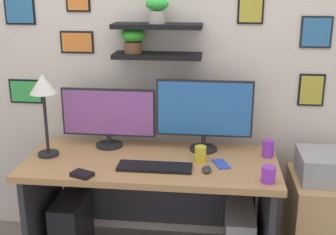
{
  "coord_description": "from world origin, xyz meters",
  "views": [
    {
      "loc": [
        0.39,
        -2.51,
        1.81
      ],
      "look_at": [
        0.1,
        0.05,
        1.01
      ],
      "focal_mm": 47.32,
      "sensor_mm": 36.0,
      "label": 1
    }
  ],
  "objects_px": {
    "drawer_cabinet": "(323,223)",
    "computer_mouse": "(207,169)",
    "keyboard": "(155,167)",
    "desk_lamp": "(43,92)",
    "monitor_right": "(204,112)",
    "monitor_left": "(108,115)",
    "coffee_mug": "(268,174)",
    "printer": "(330,166)",
    "computer_tower_left": "(73,228)",
    "desk": "(153,187)",
    "scissors_tray": "(82,174)",
    "water_cup": "(268,149)",
    "pen_cup": "(200,154)",
    "cell_phone": "(221,164)"
  },
  "relations": [
    {
      "from": "desk_lamp",
      "to": "printer",
      "type": "relative_size",
      "value": 1.38
    },
    {
      "from": "computer_mouse",
      "to": "monitor_left",
      "type": "bearing_deg",
      "value": 151.87
    },
    {
      "from": "scissors_tray",
      "to": "computer_tower_left",
      "type": "height_order",
      "value": "scissors_tray"
    },
    {
      "from": "desk",
      "to": "pen_cup",
      "type": "height_order",
      "value": "pen_cup"
    },
    {
      "from": "desk",
      "to": "monitor_left",
      "type": "bearing_deg",
      "value": 152.56
    },
    {
      "from": "desk",
      "to": "coffee_mug",
      "type": "distance_m",
      "value": 0.79
    },
    {
      "from": "desk_lamp",
      "to": "cell_phone",
      "type": "xyz_separation_m",
      "value": [
        1.09,
        -0.03,
        -0.41
      ]
    },
    {
      "from": "printer",
      "to": "computer_tower_left",
      "type": "relative_size",
      "value": 0.83
    },
    {
      "from": "monitor_right",
      "to": "computer_mouse",
      "type": "relative_size",
      "value": 6.88
    },
    {
      "from": "monitor_left",
      "to": "cell_phone",
      "type": "distance_m",
      "value": 0.81
    },
    {
      "from": "computer_mouse",
      "to": "coffee_mug",
      "type": "xyz_separation_m",
      "value": [
        0.34,
        -0.1,
        0.03
      ]
    },
    {
      "from": "desk",
      "to": "computer_tower_left",
      "type": "xyz_separation_m",
      "value": [
        -0.54,
        -0.05,
        -0.31
      ]
    },
    {
      "from": "desk",
      "to": "monitor_left",
      "type": "distance_m",
      "value": 0.55
    },
    {
      "from": "monitor_left",
      "to": "desk_lamp",
      "type": "distance_m",
      "value": 0.45
    },
    {
      "from": "computer_mouse",
      "to": "printer",
      "type": "bearing_deg",
      "value": 19.29
    },
    {
      "from": "scissors_tray",
      "to": "drawer_cabinet",
      "type": "xyz_separation_m",
      "value": [
        1.46,
        0.41,
        -0.45
      ]
    },
    {
      "from": "drawer_cabinet",
      "to": "scissors_tray",
      "type": "bearing_deg",
      "value": -164.35
    },
    {
      "from": "pen_cup",
      "to": "desk_lamp",
      "type": "bearing_deg",
      "value": -179.82
    },
    {
      "from": "printer",
      "to": "computer_tower_left",
      "type": "bearing_deg",
      "value": -175.67
    },
    {
      "from": "drawer_cabinet",
      "to": "computer_mouse",
      "type": "bearing_deg",
      "value": -160.71
    },
    {
      "from": "desk_lamp",
      "to": "water_cup",
      "type": "relative_size",
      "value": 4.76
    },
    {
      "from": "monitor_left",
      "to": "computer_tower_left",
      "type": "bearing_deg",
      "value": -136.27
    },
    {
      "from": "computer_mouse",
      "to": "pen_cup",
      "type": "relative_size",
      "value": 0.9
    },
    {
      "from": "monitor_right",
      "to": "monitor_left",
      "type": "bearing_deg",
      "value": -179.99
    },
    {
      "from": "desk",
      "to": "scissors_tray",
      "type": "bearing_deg",
      "value": -136.63
    },
    {
      "from": "computer_mouse",
      "to": "printer",
      "type": "distance_m",
      "value": 0.81
    },
    {
      "from": "monitor_right",
      "to": "desk",
      "type": "bearing_deg",
      "value": -152.56
    },
    {
      "from": "desk",
      "to": "printer",
      "type": "distance_m",
      "value": 1.12
    },
    {
      "from": "desk_lamp",
      "to": "computer_tower_left",
      "type": "bearing_deg",
      "value": -0.24
    },
    {
      "from": "pen_cup",
      "to": "keyboard",
      "type": "bearing_deg",
      "value": -152.76
    },
    {
      "from": "cell_phone",
      "to": "drawer_cabinet",
      "type": "relative_size",
      "value": 0.23
    },
    {
      "from": "monitor_right",
      "to": "scissors_tray",
      "type": "xyz_separation_m",
      "value": [
        -0.67,
        -0.5,
        -0.25
      ]
    },
    {
      "from": "desk",
      "to": "computer_mouse",
      "type": "xyz_separation_m",
      "value": [
        0.35,
        -0.19,
        0.23
      ]
    },
    {
      "from": "desk_lamp",
      "to": "computer_tower_left",
      "type": "xyz_separation_m",
      "value": [
        0.12,
        -0.0,
        -0.93
      ]
    },
    {
      "from": "pen_cup",
      "to": "water_cup",
      "type": "height_order",
      "value": "water_cup"
    },
    {
      "from": "keyboard",
      "to": "computer_tower_left",
      "type": "relative_size",
      "value": 0.96
    },
    {
      "from": "desk",
      "to": "coffee_mug",
      "type": "height_order",
      "value": "coffee_mug"
    },
    {
      "from": "cell_phone",
      "to": "computer_mouse",
      "type": "bearing_deg",
      "value": -147.32
    },
    {
      "from": "computer_mouse",
      "to": "water_cup",
      "type": "xyz_separation_m",
      "value": [
        0.38,
        0.27,
        0.04
      ]
    },
    {
      "from": "coffee_mug",
      "to": "cell_phone",
      "type": "bearing_deg",
      "value": 140.63
    },
    {
      "from": "computer_mouse",
      "to": "coffee_mug",
      "type": "relative_size",
      "value": 1.0
    },
    {
      "from": "monitor_right",
      "to": "scissors_tray",
      "type": "relative_size",
      "value": 5.16
    },
    {
      "from": "desk_lamp",
      "to": "drawer_cabinet",
      "type": "bearing_deg",
      "value": 4.01
    },
    {
      "from": "scissors_tray",
      "to": "water_cup",
      "type": "relative_size",
      "value": 1.09
    },
    {
      "from": "keyboard",
      "to": "desk_lamp",
      "type": "height_order",
      "value": "desk_lamp"
    },
    {
      "from": "cell_phone",
      "to": "drawer_cabinet",
      "type": "height_order",
      "value": "cell_phone"
    },
    {
      "from": "drawer_cabinet",
      "to": "desk_lamp",
      "type": "bearing_deg",
      "value": -175.99
    },
    {
      "from": "computer_mouse",
      "to": "cell_phone",
      "type": "relative_size",
      "value": 0.64
    },
    {
      "from": "coffee_mug",
      "to": "printer",
      "type": "height_order",
      "value": "coffee_mug"
    },
    {
      "from": "printer",
      "to": "drawer_cabinet",
      "type": "bearing_deg",
      "value": 0.0
    }
  ]
}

